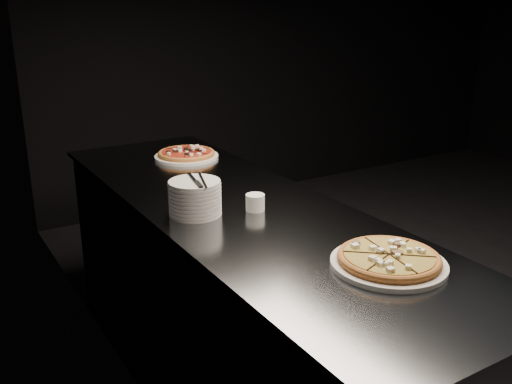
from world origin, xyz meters
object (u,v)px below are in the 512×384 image
pizza_mushroom (389,260)px  plate_stack (195,198)px  counter (240,306)px  ramekin (255,202)px  pizza_tomato (187,154)px  cutlery (198,181)px

pizza_mushroom → plate_stack: 0.79m
pizza_mushroom → plate_stack: size_ratio=2.05×
counter → ramekin: size_ratio=32.90×
ramekin → plate_stack: bearing=158.8°
pizza_tomato → cutlery: cutlery is taller
plate_stack → cutlery: 0.07m
plate_stack → ramekin: size_ratio=2.67×
counter → pizza_mushroom: size_ratio=6.02×
pizza_tomato → pizza_mushroom: bearing=-90.5°
plate_stack → ramekin: bearing=-21.2°
plate_stack → ramekin: plate_stack is taller
pizza_mushroom → pizza_tomato: (0.01, 1.49, -0.00)m
plate_stack → ramekin: (0.22, -0.08, -0.03)m
pizza_mushroom → ramekin: (-0.09, 0.64, 0.01)m
pizza_tomato → cutlery: size_ratio=1.64×
counter → cutlery: size_ratio=12.10×
pizza_tomato → plate_stack: size_ratio=1.67×
pizza_tomato → ramekin: bearing=-96.9°
cutlery → ramekin: 0.24m
cutlery → plate_stack: bearing=130.2°
ramekin → pizza_tomato: bearing=83.1°
pizza_tomato → ramekin: ramekin is taller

